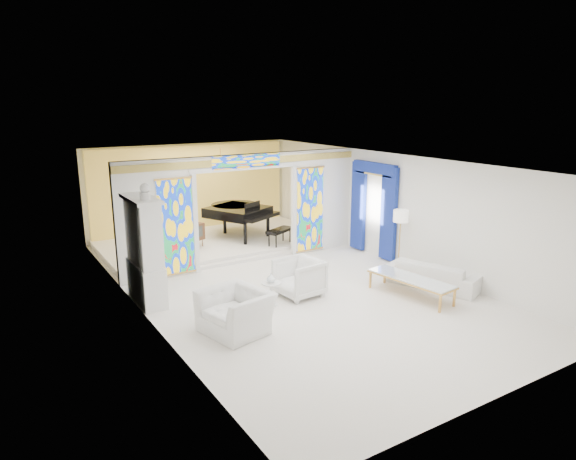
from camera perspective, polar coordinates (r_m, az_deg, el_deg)
floor at (r=12.71m, az=-0.41°, el=-5.93°), size 12.00×12.00×0.00m
ceiling at (r=12.01m, az=-0.43°, el=7.63°), size 7.00×12.00×0.02m
wall_back at (r=17.58m, az=-10.70°, el=4.52°), size 7.00×0.02×3.00m
wall_front at (r=8.03m, az=22.75°, el=-7.91°), size 7.00×0.02×3.00m
wall_left at (r=10.93m, az=-16.29°, el=-1.63°), size 0.02×12.00×3.00m
wall_right at (r=14.37m, az=11.59°, el=2.36°), size 0.02×12.00×3.00m
partition_wall at (r=13.95m, az=-4.70°, el=2.89°), size 7.00×0.22×3.00m
stained_glass_left at (r=13.15m, az=-12.35°, el=0.34°), size 0.90×0.04×2.40m
stained_glass_right at (r=14.94m, az=2.45°, el=2.30°), size 0.90×0.04×2.40m
stained_glass_transom at (r=13.67m, az=-4.60°, el=7.62°), size 2.00×0.04×0.34m
alcove_platform at (r=16.16m, az=-8.01°, el=-1.33°), size 6.80×3.80×0.18m
gold_curtain_back at (r=17.47m, az=-10.56°, el=4.47°), size 6.70×0.10×2.90m
chandelier at (r=15.68m, az=-7.50°, el=7.38°), size 0.48×0.48×0.30m
blue_drapes at (r=14.79m, az=9.47°, el=3.10°), size 0.14×1.85×2.65m
china_cabinet at (r=11.64m, az=-15.65°, el=-2.32°), size 0.56×1.46×2.72m
armchair_left at (r=10.08m, az=-5.84°, el=-9.02°), size 1.36×1.48×0.82m
armchair_right at (r=11.78m, az=1.25°, el=-5.33°), size 1.04×1.01×0.87m
sofa at (r=12.89m, az=15.90°, el=-4.71°), size 1.53×2.34×0.64m
side_table at (r=11.28m, az=-1.89°, el=-6.72°), size 0.44×0.44×0.53m
vase at (r=11.18m, az=-1.91°, el=-5.34°), size 0.25×0.25×0.20m
coffee_table at (r=12.05m, az=13.49°, el=-5.33°), size 0.92×2.15×0.46m
floor_lamp at (r=13.76m, az=12.42°, el=1.21°), size 0.50×0.50×1.60m
grand_piano at (r=16.35m, az=-5.56°, el=2.11°), size 2.22×3.30×1.17m
tv_console at (r=15.26m, az=-10.54°, el=-0.23°), size 0.71×0.60×0.70m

